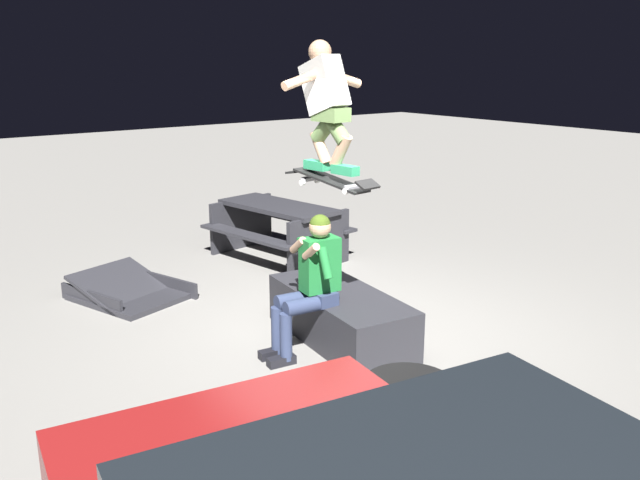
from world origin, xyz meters
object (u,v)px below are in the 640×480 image
ledge_box_main (341,316)px  skateboard (331,180)px  skater_airborne (326,100)px  trash_bin (407,455)px  person_sitting_on_ledge (310,279)px  picnic_table_back (278,222)px  kicker_ramp (130,293)px

ledge_box_main → skateboard: skateboard is taller
skater_airborne → trash_bin: skater_airborne is taller
trash_bin → ledge_box_main: bearing=-31.1°
person_sitting_on_ledge → trash_bin: person_sitting_on_ledge is taller
ledge_box_main → picnic_table_back: picnic_table_back is taller
skateboard → trash_bin: 2.76m
ledge_box_main → kicker_ramp: size_ratio=1.23×
person_sitting_on_ledge → kicker_ramp: (2.44, 0.76, -0.67)m
person_sitting_on_ledge → trash_bin: bearing=156.5°
skateboard → skater_airborne: skater_airborne is taller
skater_airborne → kicker_ramp: 3.45m
ledge_box_main → picnic_table_back: size_ratio=0.89×
ledge_box_main → trash_bin: trash_bin is taller
ledge_box_main → person_sitting_on_ledge: bearing=101.0°
picnic_table_back → trash_bin: bearing=153.6°
kicker_ramp → picnic_table_back: (0.32, -2.27, 0.44)m
ledge_box_main → trash_bin: size_ratio=1.82×
ledge_box_main → skater_airborne: size_ratio=1.50×
ledge_box_main → kicker_ramp: (2.36, 1.19, -0.18)m
picnic_table_back → kicker_ramp: bearing=98.0°
ledge_box_main → picnic_table_back: (2.68, -1.07, 0.26)m
skateboard → trash_bin: bearing=151.9°
skateboard → picnic_table_back: (2.81, -1.31, -1.12)m
person_sitting_on_ledge → kicker_ramp: bearing=17.3°
ledge_box_main → person_sitting_on_ledge: person_sitting_on_ledge is taller
person_sitting_on_ledge → kicker_ramp: size_ratio=0.96×
trash_bin → person_sitting_on_ledge: bearing=-23.5°
skateboard → kicker_ramp: skateboard is taller
ledge_box_main → skater_airborne: skater_airborne is taller
skateboard → kicker_ramp: size_ratio=0.75×
person_sitting_on_ledge → picnic_table_back: (2.76, -1.51, -0.23)m
skater_airborne → kicker_ramp: (2.44, 0.95, -2.25)m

